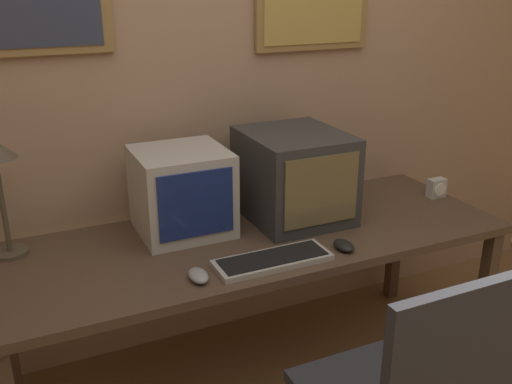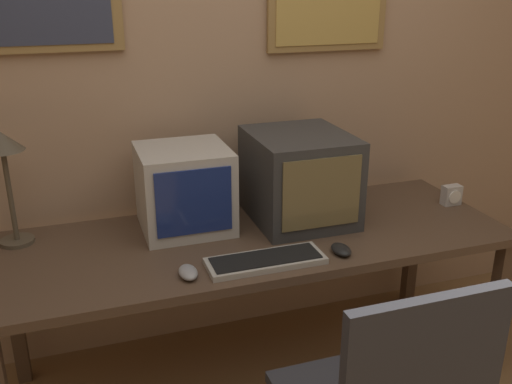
{
  "view_description": "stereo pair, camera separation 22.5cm",
  "coord_description": "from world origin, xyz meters",
  "px_view_note": "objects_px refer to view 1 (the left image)",
  "views": [
    {
      "loc": [
        -0.88,
        -0.9,
        1.69
      ],
      "look_at": [
        0.0,
        1.01,
        0.89
      ],
      "focal_mm": 40.0,
      "sensor_mm": 36.0,
      "label": 1
    },
    {
      "loc": [
        -0.67,
        -0.98,
        1.69
      ],
      "look_at": [
        0.0,
        1.01,
        0.89
      ],
      "focal_mm": 40.0,
      "sensor_mm": 36.0,
      "label": 2
    }
  ],
  "objects_px": {
    "monitor_right": "(294,175)",
    "mouse_far_corner": "(198,276)",
    "keyboard_main": "(273,260)",
    "monitor_left": "(182,191)",
    "desk_clock": "(437,188)",
    "mouse_near_keyboard": "(344,245)"
  },
  "relations": [
    {
      "from": "monitor_left",
      "to": "mouse_far_corner",
      "type": "height_order",
      "value": "monitor_left"
    },
    {
      "from": "monitor_right",
      "to": "desk_clock",
      "type": "relative_size",
      "value": 5.08
    },
    {
      "from": "keyboard_main",
      "to": "monitor_left",
      "type": "bearing_deg",
      "value": 116.42
    },
    {
      "from": "monitor_left",
      "to": "mouse_near_keyboard",
      "type": "bearing_deg",
      "value": -40.35
    },
    {
      "from": "monitor_left",
      "to": "monitor_right",
      "type": "distance_m",
      "value": 0.49
    },
    {
      "from": "monitor_right",
      "to": "mouse_near_keyboard",
      "type": "bearing_deg",
      "value": -86.71
    },
    {
      "from": "monitor_left",
      "to": "keyboard_main",
      "type": "xyz_separation_m",
      "value": [
        0.21,
        -0.42,
        -0.16
      ]
    },
    {
      "from": "monitor_left",
      "to": "mouse_far_corner",
      "type": "distance_m",
      "value": 0.46
    },
    {
      "from": "monitor_right",
      "to": "mouse_far_corner",
      "type": "distance_m",
      "value": 0.7
    },
    {
      "from": "monitor_left",
      "to": "monitor_right",
      "type": "bearing_deg",
      "value": -6.73
    },
    {
      "from": "monitor_right",
      "to": "mouse_far_corner",
      "type": "relative_size",
      "value": 4.26
    },
    {
      "from": "desk_clock",
      "to": "mouse_far_corner",
      "type": "bearing_deg",
      "value": -167.82
    },
    {
      "from": "mouse_near_keyboard",
      "to": "mouse_far_corner",
      "type": "height_order",
      "value": "mouse_far_corner"
    },
    {
      "from": "monitor_left",
      "to": "mouse_near_keyboard",
      "type": "xyz_separation_m",
      "value": [
        0.51,
        -0.43,
        -0.16
      ]
    },
    {
      "from": "keyboard_main",
      "to": "desk_clock",
      "type": "height_order",
      "value": "desk_clock"
    },
    {
      "from": "keyboard_main",
      "to": "desk_clock",
      "type": "bearing_deg",
      "value": 15.24
    },
    {
      "from": "mouse_far_corner",
      "to": "monitor_right",
      "type": "bearing_deg",
      "value": 32.7
    },
    {
      "from": "monitor_right",
      "to": "keyboard_main",
      "type": "bearing_deg",
      "value": -127.74
    },
    {
      "from": "monitor_left",
      "to": "desk_clock",
      "type": "distance_m",
      "value": 1.23
    },
    {
      "from": "mouse_near_keyboard",
      "to": "keyboard_main",
      "type": "bearing_deg",
      "value": 177.35
    },
    {
      "from": "desk_clock",
      "to": "monitor_left",
      "type": "bearing_deg",
      "value": 173.3
    },
    {
      "from": "mouse_far_corner",
      "to": "desk_clock",
      "type": "relative_size",
      "value": 1.19
    }
  ]
}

